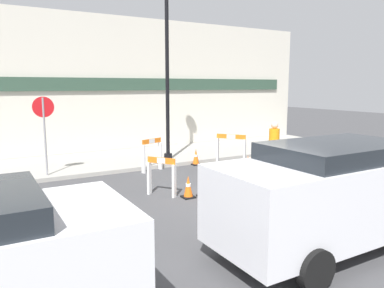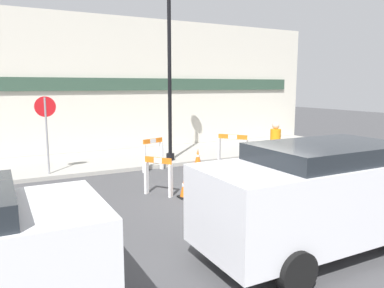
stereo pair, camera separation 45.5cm
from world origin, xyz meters
name	(u,v)px [view 1 (the left image)]	position (x,y,z in m)	size (l,w,h in m)	color
ground_plane	(251,204)	(0.00, 0.00, 0.00)	(60.00, 60.00, 0.00)	#424244
sidewalk_slab	(145,157)	(0.00, 6.31, 0.06)	(18.00, 3.62, 0.12)	#9E9B93
storefront_facade	(126,85)	(0.00, 8.19, 2.75)	(18.00, 0.22, 5.50)	beige
streetlamp_post	(167,46)	(0.35, 5.07, 4.08)	(0.44, 0.44, 6.25)	black
stop_sign	(44,123)	(-3.75, 4.85, 1.67)	(0.60, 0.11, 2.31)	gray
barricade_0	(231,150)	(1.85, 3.37, 0.63)	(0.71, 0.87, 1.15)	white
barricade_1	(152,154)	(-0.63, 4.26, 0.57)	(0.80, 0.39, 1.06)	white
barricade_2	(161,175)	(-1.54, 1.64, 0.52)	(0.56, 0.70, 0.98)	white
barricade_3	(257,173)	(0.77, 0.73, 0.51)	(0.78, 0.35, 0.96)	white
traffic_cone_0	(234,184)	(0.04, 0.72, 0.31)	(0.30, 0.30, 0.64)	black
traffic_cone_1	(188,187)	(-1.04, 1.15, 0.27)	(0.30, 0.30, 0.56)	black
traffic_cone_2	(204,187)	(-0.66, 1.02, 0.24)	(0.30, 0.30, 0.50)	black
traffic_cone_3	(196,157)	(1.10, 4.40, 0.27)	(0.30, 0.30, 0.57)	black
traffic_cone_4	(256,166)	(2.15, 2.39, 0.23)	(0.30, 0.30, 0.48)	black
traffic_cone_5	(248,166)	(1.61, 2.16, 0.32)	(0.30, 0.30, 0.66)	black
person_worker	(274,145)	(2.58, 2.09, 0.89)	(0.37, 0.37, 1.64)	#33333D
parked_car_1	(336,189)	(-0.27, -2.57, 1.02)	(4.47, 1.85, 1.82)	silver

